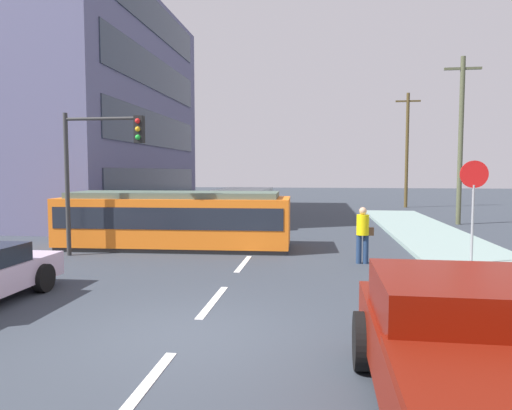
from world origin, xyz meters
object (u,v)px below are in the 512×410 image
parked_sedan_far (194,207)px  utility_pole_mid (461,138)px  streetcar_tram (175,219)px  utility_pole_far (407,148)px  stop_sign (474,190)px  parked_sedan_furthest (209,200)px  pedestrian_crossing (363,232)px  parked_sedan_mid (149,218)px  pickup_truck_parked (477,360)px  city_bus (243,204)px  traffic_light_mast (98,156)px

parked_sedan_far → utility_pole_mid: 14.84m
streetcar_tram → utility_pole_far: size_ratio=0.96×
stop_sign → utility_pole_mid: size_ratio=0.34×
streetcar_tram → parked_sedan_furthest: size_ratio=1.81×
pedestrian_crossing → stop_sign: size_ratio=0.58×
pedestrian_crossing → utility_pole_far: utility_pole_far is taller
parked_sedan_mid → pickup_truck_parked: bearing=-58.7°
stop_sign → utility_pole_far: size_ratio=0.34×
parked_sedan_far → utility_pole_far: size_ratio=0.49×
city_bus → utility_pole_far: size_ratio=0.67×
utility_pole_mid → stop_sign: bearing=-104.3°
pedestrian_crossing → stop_sign: bearing=-5.7°
pickup_truck_parked → parked_sedan_furthest: bearing=108.6°
stop_sign → traffic_light_mast: (-11.18, 0.38, 1.02)m
parked_sedan_mid → parked_sedan_furthest: size_ratio=0.94×
utility_pole_mid → parked_sedan_far: bearing=174.8°
parked_sedan_furthest → traffic_light_mast: size_ratio=0.99×
city_bus → stop_sign: size_ratio=1.98×
stop_sign → utility_pole_far: bearing=84.2°
parked_sedan_mid → traffic_light_mast: (0.57, -5.86, 2.59)m
parked_sedan_furthest → utility_pole_far: utility_pole_far is taller
city_bus → traffic_light_mast: size_ratio=1.25×
pickup_truck_parked → streetcar_tram: bearing=121.1°
parked_sedan_mid → parked_sedan_far: bearing=87.0°
pedestrian_crossing → traffic_light_mast: traffic_light_mast is taller
utility_pole_mid → city_bus: bearing=-172.2°
parked_sedan_furthest → stop_sign: stop_sign is taller
utility_pole_far → stop_sign: bearing=-95.8°
traffic_light_mast → utility_pole_mid: utility_pole_mid is taller
utility_pole_mid → streetcar_tram: bearing=-143.5°
stop_sign → traffic_light_mast: size_ratio=0.63×
parked_sedan_far → stop_sign: (11.42, -12.58, 1.57)m
parked_sedan_mid → utility_pole_far: bearing=49.2°
pickup_truck_parked → stop_sign: (2.66, 8.69, 1.40)m
utility_pole_mid → utility_pole_far: bearing=92.9°
parked_sedan_mid → pedestrian_crossing: bearing=-34.1°
parked_sedan_far → parked_sedan_furthest: size_ratio=0.93×
stop_sign → utility_pole_mid: utility_pole_mid is taller
city_bus → traffic_light_mast: bearing=-108.2°
parked_sedan_furthest → utility_pole_mid: 17.51m
traffic_light_mast → pickup_truck_parked: bearing=-46.8°
utility_pole_mid → parked_sedan_mid: bearing=-161.0°
streetcar_tram → city_bus: (1.20, 7.49, 0.01)m
pickup_truck_parked → utility_pole_far: size_ratio=0.59×
parked_sedan_far → pedestrian_crossing: bearing=-55.5°
streetcar_tram → pickup_truck_parked: size_ratio=1.62×
parked_sedan_mid → parked_sedan_far: size_ratio=1.01×
pickup_truck_parked → pedestrian_crossing: bearing=91.9°
pickup_truck_parked → parked_sedan_mid: size_ratio=1.18×
parked_sedan_furthest → pedestrian_crossing: bearing=-64.4°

